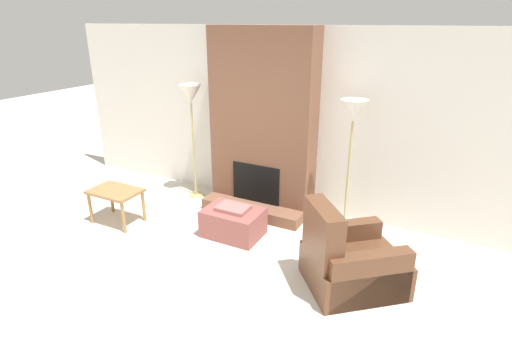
{
  "coord_description": "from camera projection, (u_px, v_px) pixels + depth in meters",
  "views": [
    {
      "loc": [
        2.43,
        -2.38,
        2.67
      ],
      "look_at": [
        0.0,
        2.36,
        0.64
      ],
      "focal_mm": 28.0,
      "sensor_mm": 36.0,
      "label": 1
    }
  ],
  "objects": [
    {
      "name": "ground_plane",
      "position": [
        148.0,
        306.0,
        3.97
      ],
      "size": [
        24.0,
        24.0,
        0.0
      ],
      "primitive_type": "plane",
      "color": "beige"
    },
    {
      "name": "wall_back",
      "position": [
        270.0,
        119.0,
        5.84
      ],
      "size": [
        7.06,
        0.06,
        2.6
      ],
      "primitive_type": "cube",
      "color": "silver",
      "rests_on": "ground_plane"
    },
    {
      "name": "fireplace",
      "position": [
        262.0,
        127.0,
        5.65
      ],
      "size": [
        1.51,
        0.73,
        2.6
      ],
      "color": "brown",
      "rests_on": "ground_plane"
    },
    {
      "name": "ottoman",
      "position": [
        233.0,
        222.0,
        5.21
      ],
      "size": [
        0.74,
        0.53,
        0.42
      ],
      "color": "#8C4C47",
      "rests_on": "ground_plane"
    },
    {
      "name": "armchair",
      "position": [
        347.0,
        263.0,
        4.17
      ],
      "size": [
        1.24,
        1.22,
        0.96
      ],
      "rotation": [
        0.0,
        0.0,
        2.26
      ],
      "color": "brown",
      "rests_on": "ground_plane"
    },
    {
      "name": "side_table",
      "position": [
        115.0,
        195.0,
        5.47
      ],
      "size": [
        0.69,
        0.46,
        0.49
      ],
      "color": "#9E7042",
      "rests_on": "ground_plane"
    },
    {
      "name": "floor_lamp_left",
      "position": [
        191.0,
        100.0,
        5.91
      ],
      "size": [
        0.33,
        0.33,
        1.77
      ],
      "color": "tan",
      "rests_on": "ground_plane"
    },
    {
      "name": "floor_lamp_right",
      "position": [
        353.0,
        118.0,
        4.88
      ],
      "size": [
        0.33,
        0.33,
        1.76
      ],
      "color": "tan",
      "rests_on": "ground_plane"
    }
  ]
}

